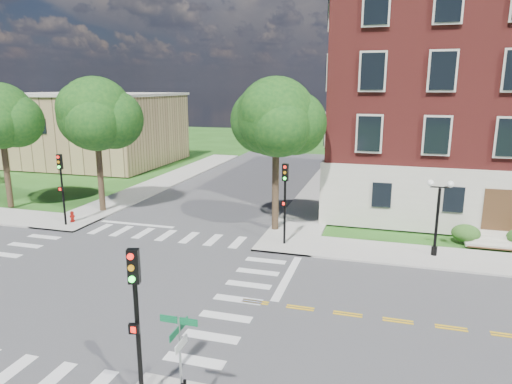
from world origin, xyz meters
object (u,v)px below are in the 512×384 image
(traffic_signal_ne, at_px, (285,193))
(twin_lamp_west, at_px, (438,213))
(fire_hydrant, at_px, (72,217))
(traffic_signal_se, at_px, (136,308))
(traffic_signal_nw, at_px, (61,180))
(street_sign_pole, at_px, (180,348))

(traffic_signal_ne, height_order, twin_lamp_west, traffic_signal_ne)
(traffic_signal_ne, relative_size, fire_hydrant, 6.40)
(traffic_signal_se, distance_m, twin_lamp_west, 17.93)
(traffic_signal_se, height_order, traffic_signal_ne, same)
(traffic_signal_ne, bearing_deg, traffic_signal_se, -93.80)
(traffic_signal_ne, relative_size, twin_lamp_west, 1.13)
(traffic_signal_ne, height_order, traffic_signal_nw, same)
(traffic_signal_se, bearing_deg, street_sign_pole, -8.88)
(traffic_signal_se, xyz_separation_m, fire_hydrant, (-14.04, 15.14, -2.72))
(traffic_signal_nw, bearing_deg, traffic_signal_se, -45.77)
(fire_hydrant, bearing_deg, traffic_signal_se, -47.16)
(traffic_signal_nw, bearing_deg, traffic_signal_ne, 1.57)
(traffic_signal_se, relative_size, traffic_signal_nw, 1.00)
(twin_lamp_west, bearing_deg, traffic_signal_ne, -177.02)
(traffic_signal_ne, height_order, fire_hydrant, traffic_signal_ne)
(fire_hydrant, bearing_deg, traffic_signal_nw, -89.59)
(street_sign_pole, xyz_separation_m, fire_hydrant, (-15.47, 15.37, -1.84))
(traffic_signal_nw, height_order, street_sign_pole, traffic_signal_nw)
(traffic_signal_nw, xyz_separation_m, street_sign_pole, (15.46, -14.64, -0.88))
(traffic_signal_nw, distance_m, twin_lamp_west, 23.44)
(traffic_signal_nw, relative_size, twin_lamp_west, 1.13)
(traffic_signal_nw, height_order, twin_lamp_west, traffic_signal_nw)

